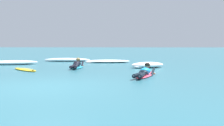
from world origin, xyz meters
The scene contains 8 objects.
ground_plane centered at (0.00, 10.00, 0.00)m, with size 120.00×120.00×0.00m, color #2D6B7A.
surfer_near centered at (3.09, 2.56, 0.14)m, with size 1.14×2.51×0.54m.
surfer_far centered at (-0.13, 6.04, 0.14)m, with size 0.65×2.55×0.55m.
drifting_surfboard centered at (-2.35, 4.72, 0.03)m, with size 1.85×1.99×0.16m.
whitewater_front centered at (3.52, 6.24, 0.14)m, with size 2.00×1.52×0.29m.
whitewater_mid_right centered at (1.23, 9.80, 0.09)m, with size 3.01×1.33×0.19m.
whitewater_back centered at (-1.58, 10.62, 0.12)m, with size 3.15×0.78×0.25m.
whitewater_far_band centered at (-4.33, 7.79, 0.12)m, with size 3.08×1.52×0.26m.
Camera 1 is at (2.28, -7.87, 1.29)m, focal length 43.66 mm.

